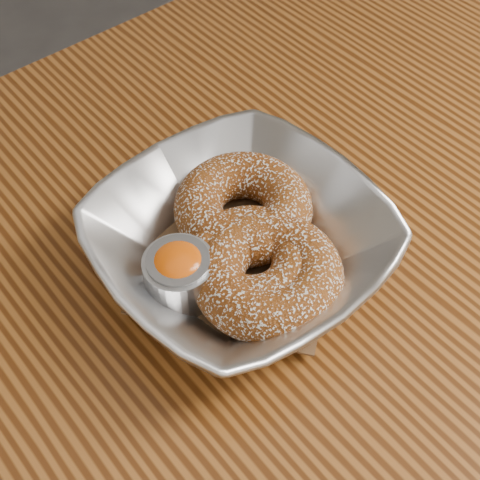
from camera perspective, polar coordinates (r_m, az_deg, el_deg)
table at (r=0.64m, az=10.94°, el=-5.98°), size 1.20×0.80×0.75m
serving_bowl at (r=0.51m, az=0.00°, el=-0.23°), size 0.22×0.22×0.05m
parchment at (r=0.53m, az=0.00°, el=-1.42°), size 0.20×0.20×0.00m
donut_back at (r=0.53m, az=0.27°, el=2.78°), size 0.14×0.14×0.04m
donut_front at (r=0.49m, az=2.36°, el=-3.01°), size 0.11×0.11×0.04m
donut_extra at (r=0.50m, az=0.95°, el=-1.95°), size 0.12×0.12×0.04m
ramekin at (r=0.49m, az=-5.18°, el=-2.94°), size 0.05×0.05×0.05m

